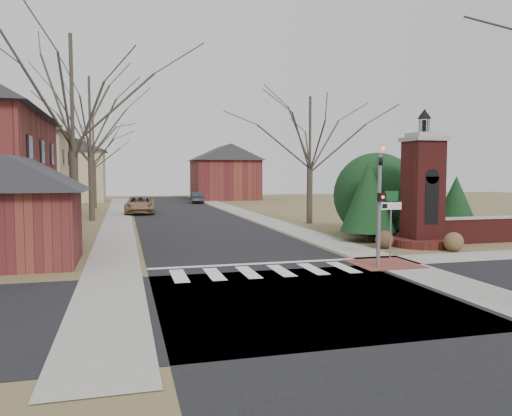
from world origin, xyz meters
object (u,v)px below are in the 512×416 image
object	(u,v)px
sign_post	(391,211)
distant_car	(198,197)
pickup_truck	(140,205)
traffic_signal_pole	(380,197)
brick_gate_monument	(422,200)

from	to	relation	value
sign_post	distant_car	bearing A→B (deg)	93.25
sign_post	pickup_truck	size ratio (longest dim) A/B	0.52
pickup_truck	traffic_signal_pole	bearing A→B (deg)	-69.84
brick_gate_monument	distant_car	size ratio (longest dim) A/B	1.65
brick_gate_monument	pickup_truck	bearing A→B (deg)	118.85
traffic_signal_pole	pickup_truck	size ratio (longest dim) A/B	0.85
traffic_signal_pole	sign_post	distance (m)	2.02
distant_car	pickup_truck	bearing A→B (deg)	70.43
traffic_signal_pole	brick_gate_monument	xyz separation A→B (m)	(4.70, 4.42, -0.42)
traffic_signal_pole	brick_gate_monument	size ratio (longest dim) A/B	0.69
distant_car	sign_post	bearing A→B (deg)	101.14
traffic_signal_pole	brick_gate_monument	world-z (taller)	brick_gate_monument
sign_post	brick_gate_monument	distance (m)	4.55
sign_post	brick_gate_monument	xyz separation A→B (m)	(3.41, 3.01, 0.22)
brick_gate_monument	traffic_signal_pole	bearing A→B (deg)	-136.76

